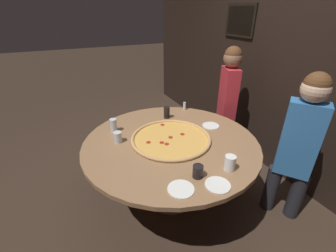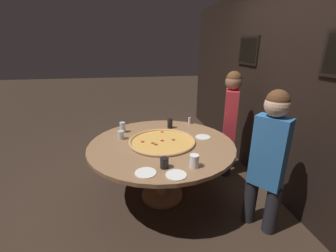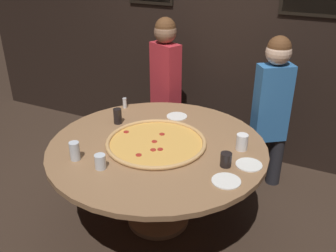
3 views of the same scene
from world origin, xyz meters
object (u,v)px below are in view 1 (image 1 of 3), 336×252
object	(u,v)px
white_plate_far_back	(218,185)
condiment_shaker	(184,106)
drink_cup_front_edge	(198,171)
white_plate_left_side	(211,126)
drink_cup_centre_back	(167,113)
drink_cup_by_shaker	(118,137)
diner_side_right	(228,98)
diner_centre_back	(299,143)
drink_cup_far_left	(114,125)
dining_table	(171,150)
giant_pizza	(171,138)
drink_cup_near_right	(230,163)
white_plate_near_front	(181,189)

from	to	relation	value
white_plate_far_back	condiment_shaker	bearing A→B (deg)	160.14
drink_cup_front_edge	white_plate_far_back	size ratio (longest dim) A/B	0.54
drink_cup_front_edge	white_plate_left_side	size ratio (longest dim) A/B	0.55
drink_cup_centre_back	drink_cup_front_edge	size ratio (longest dim) A/B	1.32
drink_cup_by_shaker	diner_side_right	world-z (taller)	diner_side_right
diner_centre_back	diner_side_right	bearing A→B (deg)	-41.78
drink_cup_far_left	white_plate_far_back	bearing A→B (deg)	22.40
dining_table	drink_cup_front_edge	bearing A→B (deg)	-5.93
white_plate_left_side	drink_cup_centre_back	bearing A→B (deg)	-139.62
white_plate_far_back	white_plate_left_side	size ratio (longest dim) A/B	1.02
white_plate_far_back	diner_side_right	bearing A→B (deg)	138.57
drink_cup_centre_back	diner_centre_back	world-z (taller)	diner_centre_back
drink_cup_by_shaker	diner_side_right	bearing A→B (deg)	99.54
giant_pizza	condiment_shaker	xyz separation A→B (m)	(-0.59, 0.49, 0.04)
giant_pizza	drink_cup_front_edge	distance (m)	0.59
drink_cup_near_right	white_plate_left_side	world-z (taller)	drink_cup_near_right
drink_cup_by_shaker	white_plate_far_back	world-z (taller)	drink_cup_by_shaker
giant_pizza	diner_centre_back	distance (m)	1.15
giant_pizza	condiment_shaker	distance (m)	0.77
dining_table	white_plate_far_back	xyz separation A→B (m)	(0.72, 0.02, 0.12)
white_plate_near_front	white_plate_left_side	distance (m)	1.05
drink_cup_front_edge	drink_cup_near_right	size ratio (longest dim) A/B	0.82
drink_cup_centre_back	diner_centre_back	distance (m)	1.37
drink_cup_far_left	drink_cup_centre_back	bearing A→B (deg)	94.67
drink_cup_front_edge	white_plate_near_front	distance (m)	0.20
condiment_shaker	dining_table	bearing A→B (deg)	-39.47
giant_pizza	drink_cup_near_right	bearing A→B (deg)	18.59
drink_cup_centre_back	white_plate_near_front	world-z (taller)	drink_cup_centre_back
white_plate_left_side	diner_centre_back	size ratio (longest dim) A/B	0.13
white_plate_near_front	condiment_shaker	xyz separation A→B (m)	(-1.24, 0.74, 0.05)
dining_table	condiment_shaker	world-z (taller)	condiment_shaker
drink_cup_near_right	white_plate_near_front	size ratio (longest dim) A/B	0.64
diner_side_right	condiment_shaker	bearing A→B (deg)	97.79
drink_cup_far_left	drink_cup_front_edge	bearing A→B (deg)	21.41
dining_table	drink_cup_by_shaker	distance (m)	0.54
condiment_shaker	drink_cup_by_shaker	bearing A→B (deg)	-67.10
diner_side_right	diner_centre_back	bearing A→B (deg)	-162.94
giant_pizza	drink_cup_by_shaker	bearing A→B (deg)	-110.97
dining_table	white_plate_left_side	distance (m)	0.55
giant_pizza	white_plate_near_front	world-z (taller)	giant_pizza
dining_table	giant_pizza	distance (m)	0.13
dining_table	drink_cup_far_left	xyz separation A→B (m)	(-0.43, -0.45, 0.19)
diner_side_right	drink_cup_front_edge	bearing A→B (deg)	155.86
white_plate_far_back	white_plate_left_side	world-z (taller)	same
giant_pizza	drink_cup_centre_back	xyz separation A→B (m)	(-0.47, 0.18, 0.05)
white_plate_far_back	diner_centre_back	world-z (taller)	diner_centre_back
white_plate_left_side	diner_centre_back	world-z (taller)	diner_centre_back
white_plate_near_front	drink_cup_front_edge	bearing A→B (deg)	109.74
drink_cup_far_left	drink_cup_by_shaker	distance (m)	0.23
drink_cup_front_edge	diner_side_right	bearing A→B (deg)	132.62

